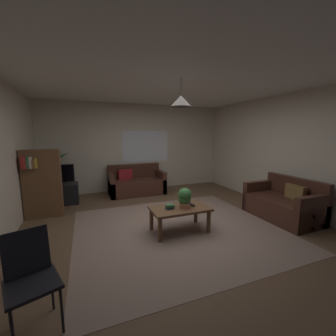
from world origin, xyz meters
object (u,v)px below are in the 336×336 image
object	(u,v)px
folding_chair	(30,274)
book_on_table_1	(170,206)
couch_right_side	(283,205)
potted_palm_corner	(56,174)
tv_stand	(59,194)
bookshelf_corner	(42,183)
coffee_table	(180,212)
book_on_table_0	(170,208)
book_on_table_2	(170,205)
remote_on_table_0	(192,205)
tv	(57,174)
couch_under_window	(136,184)
pendant_lamp	(181,101)
potted_plant_on_table	(185,197)

from	to	relation	value
folding_chair	book_on_table_1	bearing A→B (deg)	35.04
couch_right_side	potted_palm_corner	world-z (taller)	potted_palm_corner
tv_stand	bookshelf_corner	world-z (taller)	bookshelf_corner
coffee_table	book_on_table_0	xyz separation A→B (m)	(-0.18, 0.02, 0.09)
potted_palm_corner	book_on_table_2	bearing A→B (deg)	-55.49
couch_right_side	book_on_table_2	bearing A→B (deg)	-94.91
remote_on_table_0	tv	distance (m)	3.38
coffee_table	book_on_table_1	bearing A→B (deg)	176.54
book_on_table_1	book_on_table_2	world-z (taller)	book_on_table_2
couch_under_window	book_on_table_0	distance (m)	2.69
remote_on_table_0	tv_stand	world-z (taller)	tv_stand
book_on_table_2	bookshelf_corner	xyz separation A→B (m)	(-2.15, 1.62, 0.21)
book_on_table_0	tv	distance (m)	3.10
couch_right_side	pendant_lamp	size ratio (longest dim) A/B	3.04
remote_on_table_0	couch_under_window	bearing A→B (deg)	96.40
potted_palm_corner	book_on_table_0	bearing A→B (deg)	-55.32
book_on_table_0	potted_palm_corner	bearing A→B (deg)	124.68
book_on_table_0	tv	size ratio (longest dim) A/B	0.18
remote_on_table_0	coffee_table	bearing A→B (deg)	-173.39
book_on_table_1	pendant_lamp	xyz separation A→B (m)	(0.18, -0.01, 1.75)
couch_under_window	tv_stand	world-z (taller)	couch_under_window
folding_chair	tv	bearing A→B (deg)	92.60
couch_right_side	book_on_table_2	world-z (taller)	couch_right_side
book_on_table_1	coffee_table	bearing A→B (deg)	-3.46
couch_under_window	book_on_table_1	xyz separation A→B (m)	(-0.02, -2.69, 0.20)
potted_palm_corner	book_on_table_1	bearing A→B (deg)	-55.28
coffee_table	book_on_table_1	size ratio (longest dim) A/B	7.17
folding_chair	book_on_table_2	bearing A→B (deg)	35.10
book_on_table_0	tv	world-z (taller)	tv
tv	pendant_lamp	bearing A→B (deg)	-48.16
couch_right_side	potted_plant_on_table	xyz separation A→B (m)	(-2.15, 0.18, 0.34)
coffee_table	book_on_table_0	size ratio (longest dim) A/B	7.30
potted_palm_corner	tv	bearing A→B (deg)	-81.51
bookshelf_corner	pendant_lamp	distance (m)	3.22
folding_chair	pendant_lamp	bearing A→B (deg)	32.36
couch_under_window	remote_on_table_0	size ratio (longest dim) A/B	9.65
book_on_table_2	book_on_table_1	bearing A→B (deg)	24.69
couch_under_window	potted_plant_on_table	xyz separation A→B (m)	(0.24, -2.72, 0.34)
bookshelf_corner	folding_chair	bearing A→B (deg)	-83.04
book_on_table_0	bookshelf_corner	distance (m)	2.70
tv	folding_chair	xyz separation A→B (m)	(0.17, -3.66, -0.24)
remote_on_table_0	potted_plant_on_table	bearing A→B (deg)	-161.64
remote_on_table_0	folding_chair	bearing A→B (deg)	-152.13
book_on_table_0	book_on_table_2	bearing A→B (deg)	-114.65
coffee_table	bookshelf_corner	size ratio (longest dim) A/B	0.72
coffee_table	folding_chair	bearing A→B (deg)	-147.64
couch_under_window	folding_chair	world-z (taller)	folding_chair
tv_stand	pendant_lamp	size ratio (longest dim) A/B	1.99
tv_stand	folding_chair	world-z (taller)	folding_chair
book_on_table_0	remote_on_table_0	bearing A→B (deg)	2.95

